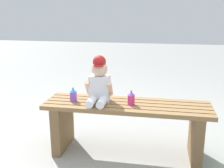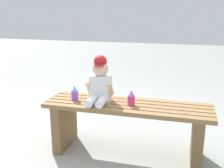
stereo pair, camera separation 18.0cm
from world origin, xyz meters
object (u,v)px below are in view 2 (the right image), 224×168
sippy_cup_left (75,94)px  child_figure (100,82)px  sippy_cup_right (131,99)px  park_bench (127,122)px

sippy_cup_left → child_figure: bearing=4.8°
child_figure → sippy_cup_right: child_figure is taller
sippy_cup_right → child_figure: bearing=176.1°
sippy_cup_left → sippy_cup_right: same height
sippy_cup_left → park_bench: bearing=2.5°
park_bench → child_figure: (-0.24, -0.00, 0.34)m
park_bench → sippy_cup_right: sippy_cup_right is taller
park_bench → child_figure: child_figure is taller
sippy_cup_left → sippy_cup_right: size_ratio=1.00×
child_figure → sippy_cup_right: 0.30m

